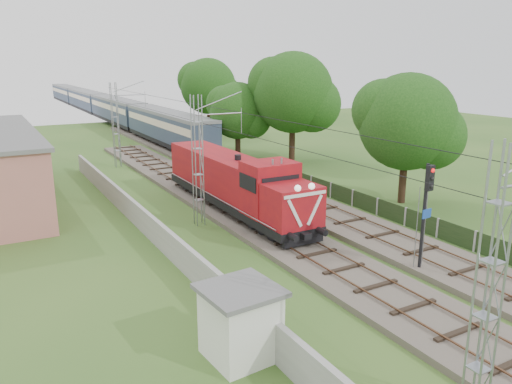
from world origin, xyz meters
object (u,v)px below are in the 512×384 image
locomotive (235,182)px  relay_hut (240,322)px  signal_post (427,200)px  coach_rake (100,104)px

locomotive → relay_hut: 16.77m
locomotive → relay_hut: (-7.40, -15.02, -0.88)m
locomotive → signal_post: 13.59m
coach_rake → relay_hut: size_ratio=35.07×
relay_hut → signal_post: bearing=10.2°
coach_rake → signal_post: 75.76m
locomotive → coach_rake: locomotive is taller
coach_rake → signal_post: (-1.65, -75.73, 1.10)m
coach_rake → locomotive: bearing=-94.6°
signal_post → coach_rake: bearing=88.8°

